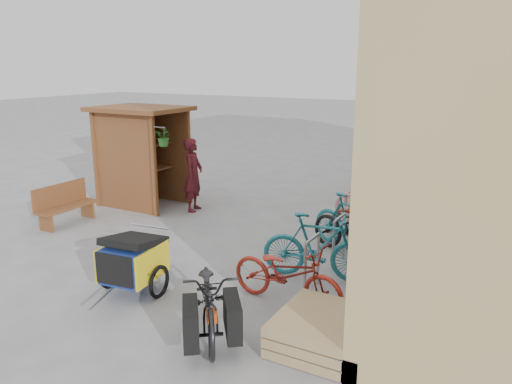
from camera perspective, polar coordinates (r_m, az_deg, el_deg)
The scene contains 17 objects.
ground at distance 8.94m, azimuth -7.55°, elevation -7.95°, with size 80.00×80.00×0.00m, color #9C9C9F.
kiosk at distance 12.40m, azimuth -13.28°, elevation 5.57°, with size 2.49×1.65×2.40m.
bike_rack at distance 9.82m, azimuth 11.83°, elevation -2.85°, with size 0.05×5.35×0.86m.
pallet_stack at distance 6.41m, azimuth 7.30°, elevation -15.40°, with size 1.00×1.20×0.40m.
bench at distance 11.55m, azimuth -21.05°, elevation -1.25°, with size 0.42×1.39×0.88m.
shopping_carts at distance 13.79m, azimuth 20.07°, elevation 1.92°, with size 0.58×1.94×1.03m.
child_trailer at distance 7.81m, azimuth -13.88°, elevation -7.47°, with size 1.00×1.64×0.95m.
cargo_bike at distance 6.51m, azimuth -5.30°, elevation -12.10°, with size 1.63×1.87×0.97m.
person_kiosk at distance 11.76m, azimuth -7.17°, elevation 1.96°, with size 0.63×0.41×1.73m, color maroon.
bike_0 at distance 7.24m, azimuth 3.55°, elevation -9.32°, with size 0.62×1.79×0.94m, color maroon.
bike_1 at distance 8.09m, azimuth 7.09°, elevation -6.23°, with size 0.51×1.81×1.09m, color #1F6C7D.
bike_2 at distance 9.17m, azimuth 11.34°, elevation -4.23°, with size 0.65×1.88×0.99m, color black.
bike_3 at distance 9.43m, azimuth 10.89°, elevation -3.48°, with size 0.49×1.75×1.05m, color #1F6C7D.
bike_4 at distance 10.27m, azimuth 12.94°, elevation -2.72°, with size 0.55×1.59×0.84m, color maroon.
bike_5 at distance 10.68m, azimuth 13.00°, elevation -1.43°, with size 0.50×1.77×1.06m, color tan.
bike_6 at distance 11.35m, azimuth 13.71°, elevation -0.92°, with size 0.61×1.74×0.91m, color tan.
bike_7 at distance 11.76m, azimuth 15.46°, elevation -0.08°, with size 0.51×1.80×1.08m, color maroon.
Camera 1 is at (4.98, -6.60, 3.39)m, focal length 35.00 mm.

